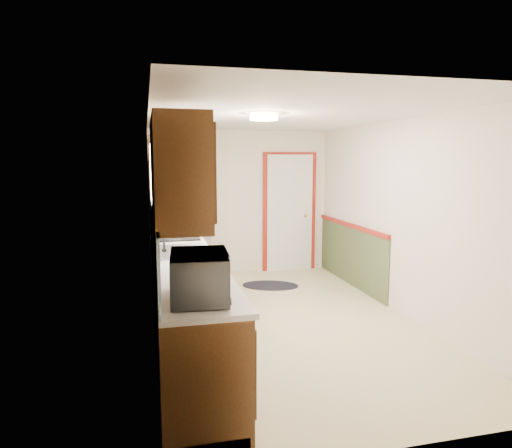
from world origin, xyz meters
TOP-DOWN VIEW (x-y plane):
  - room_shell at (0.00, 0.00)m, footprint 3.20×5.20m
  - kitchen_run at (-1.24, -0.29)m, footprint 0.63×4.00m
  - back_wall_trim at (0.99, 2.21)m, footprint 1.12×2.30m
  - ceiling_fixture at (-0.30, -0.20)m, footprint 0.30×0.30m
  - microwave at (-1.20, -1.89)m, footprint 0.37×0.61m
  - refrigerator at (-1.02, 2.05)m, footprint 0.82×0.81m
  - rug at (0.26, 1.53)m, footprint 0.99×0.81m
  - cooktop at (-1.19, 0.75)m, footprint 0.53×0.64m

SIDE VIEW (x-z plane):
  - rug at x=0.26m, z-range 0.00..0.01m
  - kitchen_run at x=-1.24m, z-range -0.29..1.91m
  - back_wall_trim at x=0.99m, z-range -0.15..1.93m
  - cooktop at x=-1.19m, z-range 0.94..0.96m
  - refrigerator at x=-1.02m, z-range 0.00..1.93m
  - microwave at x=-1.20m, z-range 0.94..1.34m
  - room_shell at x=0.00m, z-range -0.06..2.46m
  - ceiling_fixture at x=-0.30m, z-range 2.33..2.39m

